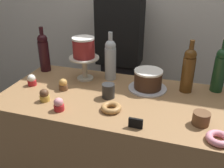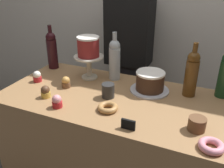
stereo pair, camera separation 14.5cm
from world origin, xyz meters
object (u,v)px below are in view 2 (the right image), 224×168
at_px(white_layer_cake, 88,47).
at_px(donut_pink, 211,146).
at_px(donut_maple, 108,108).
at_px(barista_figure, 128,64).
at_px(cupcake_chocolate, 46,92).
at_px(price_sign_chalkboard, 128,125).
at_px(cookie_stack, 197,124).
at_px(coffee_cup_ceramic, 108,91).
at_px(wine_bottle_clear, 115,59).
at_px(wine_bottle_amber, 192,73).
at_px(cupcake_strawberry, 57,101).
at_px(cake_stand_pedestal, 89,63).
at_px(cupcake_caramel, 66,82).
at_px(cupcake_vanilla, 37,77).
at_px(wine_bottle_dark_red, 52,50).
at_px(chocolate_round_cake, 150,81).

xyz_separation_m(white_layer_cake, donut_pink, (0.83, -0.44, -0.21)).
relative_size(donut_maple, barista_figure, 0.07).
relative_size(cupcake_chocolate, price_sign_chalkboard, 1.06).
distance_m(cookie_stack, coffee_cup_ceramic, 0.54).
bearing_deg(cookie_stack, barista_figure, 128.28).
xyz_separation_m(wine_bottle_clear, donut_pink, (0.66, -0.50, -0.13)).
distance_m(wine_bottle_amber, cupcake_strawberry, 0.79).
bearing_deg(wine_bottle_clear, cake_stand_pedestal, -161.24).
xyz_separation_m(cupcake_caramel, cupcake_vanilla, (-0.23, -0.00, 0.00)).
xyz_separation_m(cupcake_vanilla, price_sign_chalkboard, (0.75, -0.26, -0.01)).
bearing_deg(wine_bottle_amber, cupcake_caramel, -163.90).
distance_m(wine_bottle_amber, cupcake_chocolate, 0.86).
bearing_deg(white_layer_cake, cupcake_strawberry, -86.55).
bearing_deg(wine_bottle_dark_red, chocolate_round_cake, -5.76).
xyz_separation_m(cupcake_vanilla, donut_maple, (0.59, -0.14, -0.02)).
xyz_separation_m(wine_bottle_clear, price_sign_chalkboard, (0.29, -0.51, -0.12)).
bearing_deg(price_sign_chalkboard, white_layer_cake, 135.14).
height_order(cake_stand_pedestal, coffee_cup_ceramic, cake_stand_pedestal).
bearing_deg(cookie_stack, cupcake_strawberry, -172.85).
relative_size(chocolate_round_cake, wine_bottle_amber, 0.54).
relative_size(cake_stand_pedestal, cupcake_vanilla, 2.70).
height_order(cupcake_strawberry, cookie_stack, cupcake_strawberry).
bearing_deg(price_sign_chalkboard, cupcake_chocolate, 169.68).
distance_m(cupcake_strawberry, cupcake_caramel, 0.24).
relative_size(chocolate_round_cake, cupcake_vanilla, 2.37).
relative_size(white_layer_cake, chocolate_round_cake, 0.83).
relative_size(white_layer_cake, donut_maple, 1.31).
bearing_deg(cookie_stack, wine_bottle_amber, 103.88).
distance_m(white_layer_cake, cupcake_chocolate, 0.41).
height_order(cupcake_caramel, barista_figure, barista_figure).
height_order(chocolate_round_cake, wine_bottle_clear, wine_bottle_clear).
height_order(wine_bottle_amber, cupcake_chocolate, wine_bottle_amber).
xyz_separation_m(chocolate_round_cake, donut_maple, (-0.14, -0.31, -0.05)).
bearing_deg(barista_figure, cupcake_strawberry, -95.18).
bearing_deg(cupcake_vanilla, chocolate_round_cake, 13.15).
xyz_separation_m(chocolate_round_cake, wine_bottle_amber, (0.23, 0.04, 0.08)).
xyz_separation_m(wine_bottle_clear, cupcake_vanilla, (-0.46, -0.25, -0.11)).
bearing_deg(cupcake_vanilla, cupcake_chocolate, -39.79).
bearing_deg(cake_stand_pedestal, wine_bottle_clear, 18.76).
height_order(cupcake_vanilla, donut_maple, cupcake_vanilla).
relative_size(cake_stand_pedestal, barista_figure, 0.13).
bearing_deg(price_sign_chalkboard, wine_bottle_amber, 65.65).
xyz_separation_m(cupcake_strawberry, price_sign_chalkboard, (0.43, -0.03, -0.01)).
height_order(wine_bottle_amber, cupcake_caramel, wine_bottle_amber).
relative_size(cupcake_strawberry, cupcake_caramel, 1.00).
distance_m(cupcake_vanilla, donut_maple, 0.60).
bearing_deg(donut_pink, donut_maple, 168.79).
xyz_separation_m(cake_stand_pedestal, donut_maple, (0.29, -0.34, -0.09)).
bearing_deg(cupcake_caramel, wine_bottle_clear, 47.08).
height_order(cake_stand_pedestal, cupcake_chocolate, cake_stand_pedestal).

